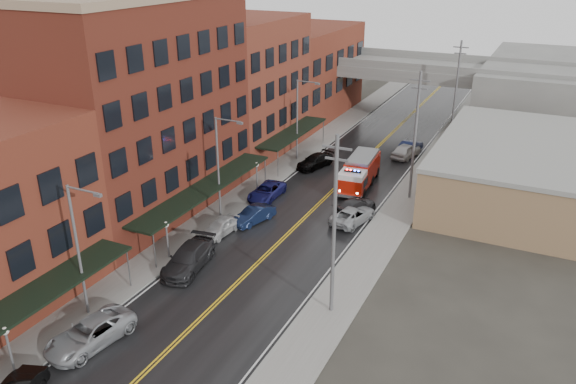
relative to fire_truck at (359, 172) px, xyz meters
The scene contains 34 objects.
road 6.28m from the fire_truck, 108.07° to the right, with size 11.00×160.00×0.02m, color black.
sidewalk_left 10.96m from the fire_truck, 147.79° to the right, with size 3.00×160.00×0.15m, color slate.
sidewalk_right 8.06m from the fire_truck, 46.92° to the right, with size 3.00×160.00×0.15m, color slate.
curb_left 9.62m from the fire_truck, 142.49° to the right, with size 0.30×160.00×0.15m, color gray.
curb_right 7.06m from the fire_truck, 56.97° to the right, with size 0.30×160.00×0.15m, color gray.
brick_building_b 21.20m from the fire_truck, 139.91° to the right, with size 9.00×20.00×18.00m, color #592317.
brick_building_c 16.98m from the fire_truck, 162.76° to the left, with size 9.00×15.00×15.00m, color maroon.
brick_building_far 27.27m from the fire_truck, 124.36° to the left, with size 9.00×20.00×12.00m, color maroon.
tan_building 14.76m from the fire_truck, 16.62° to the left, with size 14.00×22.00×5.00m, color olive.
right_far_block 37.90m from the fire_truck, 64.78° to the left, with size 18.00×30.00×8.00m, color slate.
awning_0 33.17m from the fire_truck, 106.44° to the right, with size 2.60×16.00×3.09m.
awning_1 15.92m from the fire_truck, 126.26° to the right, with size 2.60×18.00×3.09m.
awning_2 10.59m from the fire_truck, 153.31° to the left, with size 2.60×13.00×3.09m.
globe_lamp_0 34.80m from the fire_truck, 103.78° to the right, with size 0.44×0.44×3.12m.
globe_lamp_1 21.47m from the fire_truck, 112.73° to the right, with size 0.44×0.44×3.12m.
globe_lamp_2 10.14m from the fire_truck, 145.07° to the right, with size 0.44×0.44×3.12m.
street_lamp_0 29.27m from the fire_truck, 106.89° to the right, with size 2.64×0.22×9.00m.
street_lamp_1 14.94m from the fire_truck, 125.59° to the right, with size 2.64×0.22×9.00m.
street_lamp_2 10.11m from the fire_truck, 153.46° to the left, with size 2.64×0.22×9.00m.
utility_pole_0 21.98m from the fire_truck, 75.66° to the right, with size 1.80×0.24×12.00m.
utility_pole_1 7.17m from the fire_truck, ahead, with size 1.80×0.24×12.00m.
utility_pole_2 20.49m from the fire_truck, 74.54° to the left, with size 1.80×0.24×12.00m.
overpass 26.65m from the fire_truck, 94.12° to the left, with size 40.00×10.00×7.50m.
fire_truck is the anchor object (origin of this frame).
parked_car_left_2 30.66m from the fire_truck, 101.93° to the right, with size 2.54×5.52×1.53m, color gray.
parked_car_left_3 21.17m from the fire_truck, 106.83° to the right, with size 2.34×5.75×1.67m, color black.
parked_car_left_4 16.15m from the fire_truck, 115.28° to the right, with size 1.62×4.02×1.37m, color #B8B8B8.
parked_car_left_5 12.79m from the fire_truck, 115.47° to the right, with size 1.46×4.18×1.38m, color #0E1833.
parked_car_left_6 9.49m from the fire_truck, 136.78° to the right, with size 2.23×4.84×1.35m, color navy.
parked_car_left_7 6.79m from the fire_truck, 153.00° to the left, with size 1.93×4.75×1.38m, color black.
parked_car_right_0 8.13m from the fire_truck, 74.49° to the right, with size 2.25×4.89×1.36m, color #999DA0.
parked_car_right_1 6.29m from the fire_truck, 74.04° to the right, with size 1.86×4.59×1.33m, color #27272A.
parked_car_right_2 10.63m from the fire_truck, 79.06° to the left, with size 1.90×4.72×1.61m, color #BABABA.
parked_car_right_3 12.21m from the fire_truck, 80.31° to the left, with size 1.57×4.51×1.48m, color #0E1534.
Camera 1 is at (17.80, -13.54, 21.53)m, focal length 35.00 mm.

